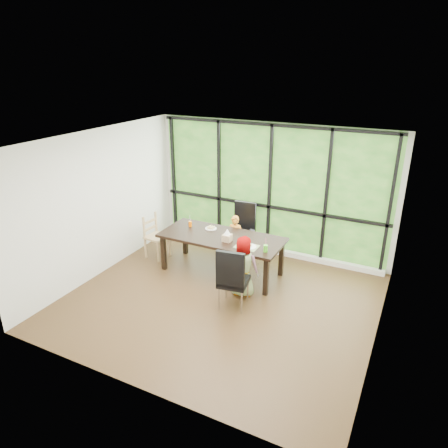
% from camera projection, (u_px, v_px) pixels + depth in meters
% --- Properties ---
extents(ground, '(5.00, 5.00, 0.00)m').
position_uv_depth(ground, '(221.00, 300.00, 7.02)').
color(ground, black).
rests_on(ground, ground).
extents(back_wall, '(5.00, 0.00, 5.00)m').
position_uv_depth(back_wall, '(271.00, 189.00, 8.38)').
color(back_wall, silver).
rests_on(back_wall, ground).
extents(foliage_backdrop, '(4.80, 0.02, 2.65)m').
position_uv_depth(foliage_backdrop, '(270.00, 190.00, 8.36)').
color(foliage_backdrop, '#234919').
rests_on(foliage_backdrop, back_wall).
extents(window_mullions, '(4.80, 0.06, 2.65)m').
position_uv_depth(window_mullions, '(269.00, 190.00, 8.33)').
color(window_mullions, black).
rests_on(window_mullions, back_wall).
extents(window_sill, '(4.80, 0.12, 0.10)m').
position_uv_depth(window_sill, '(266.00, 249.00, 8.78)').
color(window_sill, silver).
rests_on(window_sill, ground).
extents(dining_table, '(2.35, 1.10, 0.75)m').
position_uv_depth(dining_table, '(222.00, 254.00, 7.81)').
color(dining_table, black).
rests_on(dining_table, ground).
extents(chair_window_leather, '(0.51, 0.51, 1.08)m').
position_uv_depth(chair_window_leather, '(242.00, 229.00, 8.52)').
color(chair_window_leather, black).
rests_on(chair_window_leather, ground).
extents(chair_interior_leather, '(0.52, 0.52, 1.08)m').
position_uv_depth(chair_interior_leather, '(234.00, 277.00, 6.66)').
color(chair_interior_leather, black).
rests_on(chair_interior_leather, ground).
extents(chair_end_beech, '(0.44, 0.46, 0.90)m').
position_uv_depth(chair_end_beech, '(157.00, 237.00, 8.40)').
color(chair_end_beech, tan).
rests_on(chair_end_beech, ground).
extents(child_toddler, '(0.36, 0.25, 0.95)m').
position_uv_depth(child_toddler, '(235.00, 238.00, 8.27)').
color(child_toddler, orange).
rests_on(child_toddler, ground).
extents(child_older, '(0.58, 0.43, 1.08)m').
position_uv_depth(child_older, '(243.00, 266.00, 7.01)').
color(child_older, slate).
rests_on(child_older, ground).
extents(placemat, '(0.40, 0.29, 0.01)m').
position_uv_depth(placemat, '(247.00, 247.00, 7.25)').
color(placemat, tan).
rests_on(placemat, dining_table).
extents(plate_far, '(0.22, 0.22, 0.01)m').
position_uv_depth(plate_far, '(211.00, 229.00, 8.00)').
color(plate_far, white).
rests_on(plate_far, dining_table).
extents(plate_near, '(0.27, 0.27, 0.02)m').
position_uv_depth(plate_near, '(249.00, 247.00, 7.22)').
color(plate_near, white).
rests_on(plate_near, dining_table).
extents(orange_cup, '(0.07, 0.07, 0.10)m').
position_uv_depth(orange_cup, '(190.00, 224.00, 8.10)').
color(orange_cup, '#FB6700').
rests_on(orange_cup, dining_table).
extents(green_cup, '(0.08, 0.08, 0.12)m').
position_uv_depth(green_cup, '(266.00, 248.00, 7.04)').
color(green_cup, '#4CC623').
rests_on(green_cup, dining_table).
extents(tissue_box, '(0.15, 0.15, 0.13)m').
position_uv_depth(tissue_box, '(227.00, 238.00, 7.44)').
color(tissue_box, tan).
rests_on(tissue_box, dining_table).
extents(crepe_rolls_far, '(0.15, 0.12, 0.04)m').
position_uv_depth(crepe_rolls_far, '(211.00, 227.00, 7.99)').
color(crepe_rolls_far, tan).
rests_on(crepe_rolls_far, plate_far).
extents(crepe_rolls_near, '(0.10, 0.12, 0.04)m').
position_uv_depth(crepe_rolls_near, '(249.00, 245.00, 7.21)').
color(crepe_rolls_near, tan).
rests_on(crepe_rolls_near, plate_near).
extents(straw_white, '(0.01, 0.04, 0.20)m').
position_uv_depth(straw_white, '(190.00, 220.00, 8.07)').
color(straw_white, white).
rests_on(straw_white, orange_cup).
extents(straw_pink, '(0.01, 0.04, 0.20)m').
position_uv_depth(straw_pink, '(266.00, 243.00, 7.00)').
color(straw_pink, pink).
rests_on(straw_pink, green_cup).
extents(tissue, '(0.12, 0.12, 0.11)m').
position_uv_depth(tissue, '(227.00, 232.00, 7.40)').
color(tissue, white).
rests_on(tissue, tissue_box).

